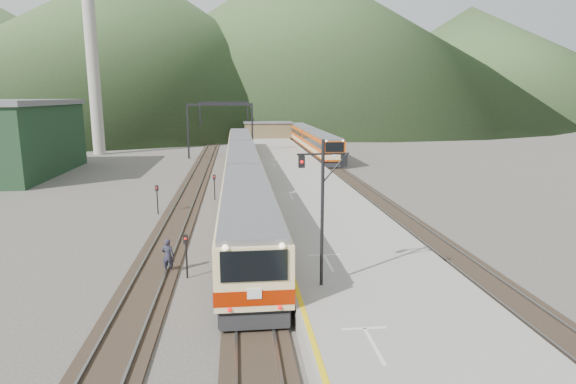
{
  "coord_description": "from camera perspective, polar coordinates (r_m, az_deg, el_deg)",
  "views": [
    {
      "loc": [
        -0.56,
        -16.08,
        9.04
      ],
      "look_at": [
        3.19,
        18.84,
        2.0
      ],
      "focal_mm": 30.0,
      "sensor_mm": 36.0,
      "label": 1
    }
  ],
  "objects": [
    {
      "name": "hill_c",
      "position": [
        252.17,
        20.55,
        14.27
      ],
      "size": [
        160.0,
        160.0,
        50.0
      ],
      "primitive_type": "cone",
      "color": "#2C3F23",
      "rests_on": "ground"
    },
    {
      "name": "track_second",
      "position": [
        58.06,
        5.94,
        2.39
      ],
      "size": [
        2.6,
        200.0,
        0.23
      ],
      "color": "black",
      "rests_on": "ground"
    },
    {
      "name": "main_train",
      "position": [
        49.02,
        -5.43,
        3.15
      ],
      "size": [
        3.07,
        62.98,
        3.75
      ],
      "color": "beige",
      "rests_on": "track_main"
    },
    {
      "name": "short_signal_c",
      "position": [
        38.47,
        -15.25,
        -0.43
      ],
      "size": [
        0.26,
        0.22,
        2.27
      ],
      "color": "black",
      "rests_on": "ground"
    },
    {
      "name": "platform",
      "position": [
        55.09,
        0.36,
        2.42
      ],
      "size": [
        8.0,
        100.0,
        1.0
      ],
      "primitive_type": "cube",
      "color": "gray",
      "rests_on": "ground"
    },
    {
      "name": "gantry_near",
      "position": [
        71.2,
        -8.06,
        8.45
      ],
      "size": [
        9.55,
        0.25,
        8.0
      ],
      "color": "black",
      "rests_on": "ground"
    },
    {
      "name": "ground",
      "position": [
        18.45,
        -3.8,
        -18.03
      ],
      "size": [
        400.0,
        400.0,
        0.0
      ],
      "primitive_type": "plane",
      "color": "#47423D",
      "rests_on": "ground"
    },
    {
      "name": "short_signal_a",
      "position": [
        24.71,
        -11.97,
        -6.78
      ],
      "size": [
        0.23,
        0.18,
        2.27
      ],
      "color": "black",
      "rests_on": "ground"
    },
    {
      "name": "short_signal_b",
      "position": [
        42.68,
        -8.72,
        0.98
      ],
      "size": [
        0.25,
        0.21,
        2.27
      ],
      "color": "black",
      "rests_on": "ground"
    },
    {
      "name": "track_far",
      "position": [
        56.96,
        -10.53,
        2.08
      ],
      "size": [
        2.6,
        200.0,
        0.23
      ],
      "color": "black",
      "rests_on": "ground"
    },
    {
      "name": "hill_a",
      "position": [
        210.86,
        -17.63,
        16.53
      ],
      "size": [
        180.0,
        180.0,
        60.0
      ],
      "primitive_type": "cone",
      "color": "#2C3F23",
      "rests_on": "ground"
    },
    {
      "name": "track_main",
      "position": [
        56.79,
        -5.5,
        2.19
      ],
      "size": [
        2.6,
        200.0,
        0.23
      ],
      "color": "black",
      "rests_on": "ground"
    },
    {
      "name": "gantry_far",
      "position": [
        96.17,
        -7.59,
        9.18
      ],
      "size": [
        9.55,
        0.25,
        8.0
      ],
      "color": "black",
      "rests_on": "ground"
    },
    {
      "name": "worker",
      "position": [
        25.92,
        -14.04,
        -7.32
      ],
      "size": [
        0.7,
        0.51,
        1.8
      ],
      "primitive_type": "imported",
      "rotation": [
        0.0,
        0.0,
        3.02
      ],
      "color": "#232334",
      "rests_on": "ground"
    },
    {
      "name": "smokestack",
      "position": [
        81.19,
        -22.19,
        14.74
      ],
      "size": [
        1.8,
        1.8,
        30.0
      ],
      "primitive_type": "cylinder",
      "color": "#9E998E",
      "rests_on": "ground"
    },
    {
      "name": "second_train",
      "position": [
        78.88,
        2.7,
        6.17
      ],
      "size": [
        2.83,
        38.53,
        3.45
      ],
      "color": "#C64608",
      "rests_on": "track_second"
    },
    {
      "name": "station_shed",
      "position": [
        94.5,
        -2.4,
        7.4
      ],
      "size": [
        9.4,
        4.4,
        3.1
      ],
      "color": "brown",
      "rests_on": "platform"
    },
    {
      "name": "signal_mast",
      "position": [
        20.14,
        4.11,
        -0.65
      ],
      "size": [
        2.2,
        0.32,
        6.3
      ],
      "color": "black",
      "rests_on": "platform"
    },
    {
      "name": "hill_b",
      "position": [
        249.59,
        0.99,
        17.88
      ],
      "size": [
        220.0,
        220.0,
        75.0
      ],
      "primitive_type": "cone",
      "color": "#2C3F23",
      "rests_on": "ground"
    }
  ]
}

